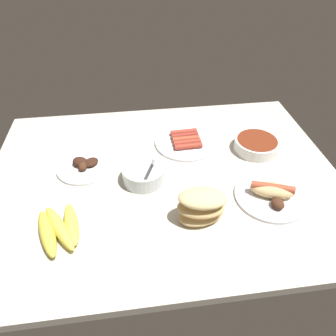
{
  "coord_description": "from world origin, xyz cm",
  "views": [
    {
      "loc": [
        -9.36,
        -79.0,
        71.15
      ],
      "look_at": [
        1.21,
        0.18,
        3.0
      ],
      "focal_mm": 33.2,
      "sensor_mm": 36.0,
      "label": 1
    }
  ],
  "objects_px": {
    "plate_hotdog_assembled": "(271,194)",
    "plate_grilled_meat": "(84,166)",
    "banana_bunch": "(59,229)",
    "bowl_chili": "(256,144)",
    "bowl_coleslaw": "(144,173)",
    "bread_stack": "(201,207)",
    "plate_sausages": "(186,141)"
  },
  "relations": [
    {
      "from": "plate_hotdog_assembled",
      "to": "plate_grilled_meat",
      "type": "bearing_deg",
      "value": 159.09
    },
    {
      "from": "banana_bunch",
      "to": "bowl_chili",
      "type": "height_order",
      "value": "bowl_chili"
    },
    {
      "from": "bowl_chili",
      "to": "plate_hotdog_assembled",
      "type": "bearing_deg",
      "value": -99.12
    },
    {
      "from": "bowl_coleslaw",
      "to": "banana_bunch",
      "type": "bearing_deg",
      "value": -143.2
    },
    {
      "from": "bread_stack",
      "to": "plate_hotdog_assembled",
      "type": "bearing_deg",
      "value": 13.42
    },
    {
      "from": "plate_hotdog_assembled",
      "to": "bowl_chili",
      "type": "relative_size",
      "value": 1.37
    },
    {
      "from": "plate_grilled_meat",
      "to": "bread_stack",
      "type": "bearing_deg",
      "value": -38.67
    },
    {
      "from": "plate_sausages",
      "to": "banana_bunch",
      "type": "xyz_separation_m",
      "value": [
        -0.43,
        -0.38,
        0.01
      ]
    },
    {
      "from": "plate_sausages",
      "to": "bowl_chili",
      "type": "relative_size",
      "value": 1.45
    },
    {
      "from": "bowl_chili",
      "to": "bread_stack",
      "type": "bearing_deg",
      "value": -132.26
    },
    {
      "from": "plate_hotdog_assembled",
      "to": "banana_bunch",
      "type": "xyz_separation_m",
      "value": [
        -0.64,
        -0.05,
        -0.0
      ]
    },
    {
      "from": "bowl_chili",
      "to": "bread_stack",
      "type": "height_order",
      "value": "bread_stack"
    },
    {
      "from": "bowl_chili",
      "to": "plate_grilled_meat",
      "type": "bearing_deg",
      "value": -177.89
    },
    {
      "from": "plate_grilled_meat",
      "to": "bread_stack",
      "type": "height_order",
      "value": "bread_stack"
    },
    {
      "from": "plate_grilled_meat",
      "to": "banana_bunch",
      "type": "height_order",
      "value": "same"
    },
    {
      "from": "plate_sausages",
      "to": "bowl_coleslaw",
      "type": "relative_size",
      "value": 1.62
    },
    {
      "from": "bowl_coleslaw",
      "to": "banana_bunch",
      "type": "xyz_separation_m",
      "value": [
        -0.25,
        -0.19,
        -0.01
      ]
    },
    {
      "from": "plate_sausages",
      "to": "bowl_chili",
      "type": "xyz_separation_m",
      "value": [
        0.25,
        -0.08,
        0.02
      ]
    },
    {
      "from": "plate_sausages",
      "to": "bowl_coleslaw",
      "type": "height_order",
      "value": "bowl_coleslaw"
    },
    {
      "from": "plate_grilled_meat",
      "to": "plate_hotdog_assembled",
      "type": "bearing_deg",
      "value": -20.91
    },
    {
      "from": "bread_stack",
      "to": "bowl_coleslaw",
      "type": "bearing_deg",
      "value": 128.11
    },
    {
      "from": "plate_grilled_meat",
      "to": "bowl_chili",
      "type": "relative_size",
      "value": 1.16
    },
    {
      "from": "bowl_coleslaw",
      "to": "banana_bunch",
      "type": "distance_m",
      "value": 0.32
    },
    {
      "from": "plate_hotdog_assembled",
      "to": "plate_sausages",
      "type": "bearing_deg",
      "value": 123.37
    },
    {
      "from": "plate_hotdog_assembled",
      "to": "bread_stack",
      "type": "height_order",
      "value": "bread_stack"
    },
    {
      "from": "plate_sausages",
      "to": "bowl_coleslaw",
      "type": "bearing_deg",
      "value": -133.17
    },
    {
      "from": "plate_grilled_meat",
      "to": "plate_hotdog_assembled",
      "type": "height_order",
      "value": "plate_hotdog_assembled"
    },
    {
      "from": "plate_grilled_meat",
      "to": "bowl_chili",
      "type": "height_order",
      "value": "bowl_chili"
    },
    {
      "from": "plate_grilled_meat",
      "to": "banana_bunch",
      "type": "distance_m",
      "value": 0.28
    },
    {
      "from": "bowl_coleslaw",
      "to": "plate_hotdog_assembled",
      "type": "bearing_deg",
      "value": -19.26
    },
    {
      "from": "banana_bunch",
      "to": "plate_grilled_meat",
      "type": "bearing_deg",
      "value": 79.88
    },
    {
      "from": "plate_hotdog_assembled",
      "to": "bowl_coleslaw",
      "type": "distance_m",
      "value": 0.42
    }
  ]
}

